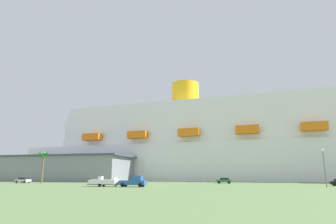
{
  "coord_description": "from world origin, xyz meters",
  "views": [
    {
      "loc": [
        20.81,
        -64.97,
        2.57
      ],
      "look_at": [
        -5.51,
        28.17,
        23.67
      ],
      "focal_mm": 30.58,
      "sensor_mm": 36.0,
      "label": 1
    }
  ],
  "objects_px": {
    "small_boat_on_trailer": "(106,182)",
    "palm_tree": "(44,158)",
    "pickup_truck": "(134,182)",
    "parked_car_green_wagon": "(224,180)",
    "parked_car_white_van": "(23,180)",
    "street_lamp": "(324,162)",
    "cruise_ship": "(255,147)"
  },
  "relations": [
    {
      "from": "cruise_ship",
      "to": "street_lamp",
      "type": "height_order",
      "value": "cruise_ship"
    },
    {
      "from": "cruise_ship",
      "to": "pickup_truck",
      "type": "height_order",
      "value": "cruise_ship"
    },
    {
      "from": "pickup_truck",
      "to": "palm_tree",
      "type": "height_order",
      "value": "palm_tree"
    },
    {
      "from": "pickup_truck",
      "to": "palm_tree",
      "type": "bearing_deg",
      "value": 155.5
    },
    {
      "from": "cruise_ship",
      "to": "palm_tree",
      "type": "xyz_separation_m",
      "value": [
        -61.74,
        -47.06,
        -5.9
      ]
    },
    {
      "from": "pickup_truck",
      "to": "small_boat_on_trailer",
      "type": "height_order",
      "value": "pickup_truck"
    },
    {
      "from": "small_boat_on_trailer",
      "to": "street_lamp",
      "type": "bearing_deg",
      "value": 11.49
    },
    {
      "from": "cruise_ship",
      "to": "palm_tree",
      "type": "relative_size",
      "value": 23.88
    },
    {
      "from": "parked_car_white_van",
      "to": "small_boat_on_trailer",
      "type": "bearing_deg",
      "value": -25.29
    },
    {
      "from": "street_lamp",
      "to": "parked_car_green_wagon",
      "type": "bearing_deg",
      "value": 138.33
    },
    {
      "from": "street_lamp",
      "to": "parked_car_green_wagon",
      "type": "height_order",
      "value": "street_lamp"
    },
    {
      "from": "pickup_truck",
      "to": "parked_car_green_wagon",
      "type": "height_order",
      "value": "pickup_truck"
    },
    {
      "from": "small_boat_on_trailer",
      "to": "palm_tree",
      "type": "relative_size",
      "value": 0.91
    },
    {
      "from": "pickup_truck",
      "to": "palm_tree",
      "type": "relative_size",
      "value": 0.63
    },
    {
      "from": "small_boat_on_trailer",
      "to": "street_lamp",
      "type": "relative_size",
      "value": 1.09
    },
    {
      "from": "cruise_ship",
      "to": "parked_car_white_van",
      "type": "xyz_separation_m",
      "value": [
        -68.82,
        -46.45,
        -12.45
      ]
    },
    {
      "from": "street_lamp",
      "to": "parked_car_green_wagon",
      "type": "xyz_separation_m",
      "value": [
        -21.8,
        19.4,
        -4.19
      ]
    },
    {
      "from": "palm_tree",
      "to": "parked_car_white_van",
      "type": "relative_size",
      "value": 1.9
    },
    {
      "from": "palm_tree",
      "to": "street_lamp",
      "type": "relative_size",
      "value": 1.2
    },
    {
      "from": "street_lamp",
      "to": "cruise_ship",
      "type": "bearing_deg",
      "value": 102.54
    },
    {
      "from": "parked_car_green_wagon",
      "to": "parked_car_white_van",
      "type": "height_order",
      "value": "same"
    },
    {
      "from": "small_boat_on_trailer",
      "to": "parked_car_white_van",
      "type": "height_order",
      "value": "small_boat_on_trailer"
    },
    {
      "from": "small_boat_on_trailer",
      "to": "parked_car_green_wagon",
      "type": "xyz_separation_m",
      "value": [
        22.17,
        28.33,
        -0.13
      ]
    },
    {
      "from": "street_lamp",
      "to": "parked_car_white_van",
      "type": "bearing_deg",
      "value": 173.95
    },
    {
      "from": "parked_car_green_wagon",
      "to": "cruise_ship",
      "type": "bearing_deg",
      "value": 74.99
    },
    {
      "from": "parked_car_green_wagon",
      "to": "palm_tree",
      "type": "bearing_deg",
      "value": -167.66
    },
    {
      "from": "cruise_ship",
      "to": "pickup_truck",
      "type": "xyz_separation_m",
      "value": [
        -25.74,
        -63.46,
        -12.24
      ]
    },
    {
      "from": "pickup_truck",
      "to": "palm_tree",
      "type": "distance_m",
      "value": 40.06
    },
    {
      "from": "small_boat_on_trailer",
      "to": "parked_car_green_wagon",
      "type": "bearing_deg",
      "value": 51.96
    },
    {
      "from": "pickup_truck",
      "to": "street_lamp",
      "type": "distance_m",
      "value": 39.11
    },
    {
      "from": "palm_tree",
      "to": "parked_car_white_van",
      "type": "distance_m",
      "value": 9.66
    },
    {
      "from": "palm_tree",
      "to": "parked_car_green_wagon",
      "type": "distance_m",
      "value": 53.82
    }
  ]
}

